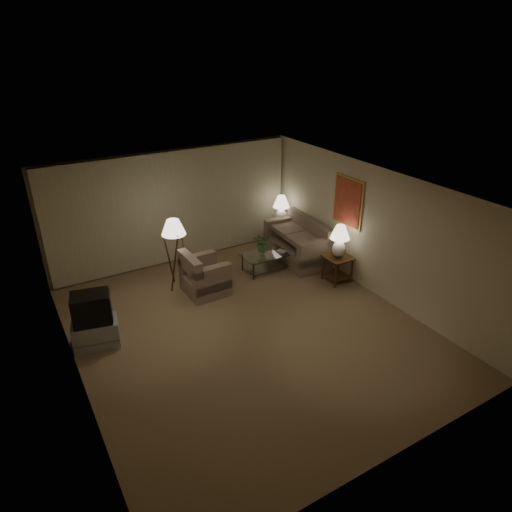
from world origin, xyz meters
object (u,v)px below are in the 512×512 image
at_px(side_table_far, 281,230).
at_px(table_lamp_far, 281,207).
at_px(armchair, 205,277).
at_px(tv_cabinet, 96,333).
at_px(crt_tv, 91,308).
at_px(side_table_near, 337,264).
at_px(floor_lamp, 175,253).
at_px(vase, 262,252).
at_px(coffee_table, 268,259).
at_px(ottoman, 204,274).
at_px(sofa, 297,244).
at_px(table_lamp_near, 340,238).

xyz_separation_m(side_table_far, table_lamp_far, (-0.00, -0.00, 0.63)).
xyz_separation_m(armchair, table_lamp_far, (2.74, 1.26, 0.66)).
bearing_deg(tv_cabinet, crt_tv, 0.00).
bearing_deg(side_table_near, tv_cabinet, 176.43).
bearing_deg(floor_lamp, vase, -9.06).
xyz_separation_m(armchair, coffee_table, (1.70, 0.21, -0.09)).
distance_m(armchair, tv_cabinet, 2.56).
height_order(floor_lamp, ottoman, floor_lamp).
bearing_deg(tv_cabinet, coffee_table, 25.32).
height_order(sofa, floor_lamp, floor_lamp).
distance_m(coffee_table, floor_lamp, 2.22).
relative_size(sofa, side_table_far, 3.18).
xyz_separation_m(sofa, table_lamp_near, (0.15, -1.35, 0.64)).
xyz_separation_m(side_table_far, coffee_table, (-1.05, -1.05, -0.12)).
distance_m(table_lamp_far, ottoman, 2.83).
relative_size(armchair, side_table_near, 1.53).
xyz_separation_m(side_table_far, ottoman, (-2.58, -0.83, -0.20)).
distance_m(table_lamp_far, tv_cabinet, 5.62).
xyz_separation_m(sofa, armchair, (-2.59, -0.31, -0.03)).
xyz_separation_m(table_lamp_near, vase, (-1.20, 1.25, -0.55)).
height_order(coffee_table, ottoman, coffee_table).
xyz_separation_m(sofa, table_lamp_far, (0.15, 0.95, 0.64)).
distance_m(sofa, side_table_far, 0.96).
relative_size(sofa, floor_lamp, 1.21).
bearing_deg(coffee_table, tv_cabinet, -167.44).
distance_m(crt_tv, ottoman, 2.92).
height_order(side_table_near, coffee_table, side_table_near).
distance_m(table_lamp_far, crt_tv, 5.57).
xyz_separation_m(side_table_near, coffee_table, (-1.05, 1.25, -0.13)).
distance_m(sofa, armchair, 2.61).
height_order(side_table_near, tv_cabinet, side_table_near).
bearing_deg(vase, table_lamp_near, -46.26).
height_order(side_table_near, side_table_far, same).
xyz_separation_m(table_lamp_near, crt_tv, (-5.20, 0.32, -0.26)).
bearing_deg(ottoman, table_lamp_far, 17.90).
height_order(sofa, side_table_far, sofa).
bearing_deg(coffee_table, table_lamp_far, 45.13).
bearing_deg(table_lamp_far, sofa, -98.96).
relative_size(armchair, vase, 6.19).
relative_size(floor_lamp, ottoman, 2.67).
height_order(armchair, ottoman, armchair).
distance_m(sofa, vase, 1.05).
distance_m(sofa, table_lamp_near, 1.50).
distance_m(side_table_near, table_lamp_far, 2.38).
relative_size(sofa, tv_cabinet, 2.20).
relative_size(side_table_near, side_table_far, 1.00).
xyz_separation_m(armchair, ottoman, (0.17, 0.43, -0.17)).
bearing_deg(coffee_table, vase, 180.00).
height_order(tv_cabinet, crt_tv, crt_tv).
bearing_deg(coffee_table, side_table_near, -50.07).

